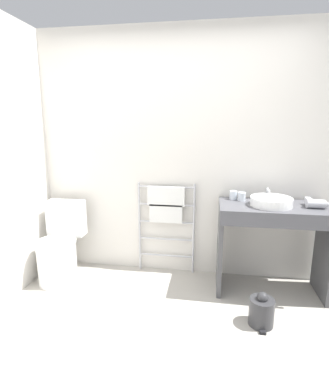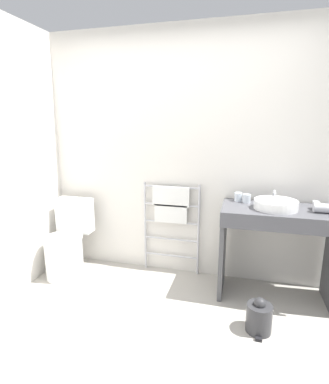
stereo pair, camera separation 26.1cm
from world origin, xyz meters
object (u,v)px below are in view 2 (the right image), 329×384
object	(u,v)px
trash_bin	(259,317)
cup_near_edge	(247,198)
cup_near_wall	(238,197)
hair_dryer	(324,208)
sink_basin	(276,204)
toilet	(67,245)
towel_radiator	(171,211)

from	to	relation	value
trash_bin	cup_near_edge	bearing A→B (deg)	101.76
cup_near_wall	hair_dryer	distance (m)	0.74
trash_bin	sink_basin	bearing A→B (deg)	78.23
sink_basin	cup_near_wall	xyz separation A→B (m)	(-0.33, 0.20, -0.00)
toilet	hair_dryer	size ratio (longest dim) A/B	3.98
trash_bin	hair_dryer	bearing A→B (deg)	46.19
hair_dryer	trash_bin	world-z (taller)	hair_dryer
cup_near_wall	cup_near_edge	size ratio (longest dim) A/B	1.04
hair_dryer	trash_bin	xyz separation A→B (m)	(-0.49, -0.52, -0.79)
cup_near_edge	trash_bin	size ratio (longest dim) A/B	0.28
toilet	trash_bin	bearing A→B (deg)	-12.75
towel_radiator	trash_bin	bearing A→B (deg)	-40.57
cup_near_edge	trash_bin	world-z (taller)	cup_near_edge
towel_radiator	cup_near_edge	size ratio (longest dim) A/B	12.22
toilet	cup_near_wall	world-z (taller)	cup_near_wall
towel_radiator	cup_near_edge	bearing A→B (deg)	-7.43
toilet	hair_dryer	distance (m)	2.54
toilet	sink_basin	xyz separation A→B (m)	(2.09, 0.07, 0.59)
trash_bin	toilet	bearing A→B (deg)	167.25
cup_near_edge	trash_bin	bearing A→B (deg)	-78.24
sink_basin	cup_near_wall	world-z (taller)	cup_near_wall
hair_dryer	towel_radiator	bearing A→B (deg)	169.45
cup_near_edge	hair_dryer	xyz separation A→B (m)	(0.64, -0.16, -0.00)
towel_radiator	trash_bin	size ratio (longest dim) A/B	3.43
sink_basin	cup_near_wall	size ratio (longest dim) A/B	4.39
toilet	trash_bin	xyz separation A→B (m)	(1.98, -0.45, -0.20)
hair_dryer	cup_near_edge	bearing A→B (deg)	165.78
towel_radiator	cup_near_wall	distance (m)	0.72
toilet	sink_basin	size ratio (longest dim) A/B	2.17
cup_near_edge	sink_basin	bearing A→B (deg)	-32.49
towel_radiator	sink_basin	bearing A→B (deg)	-14.28
cup_near_wall	toilet	bearing A→B (deg)	-171.40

